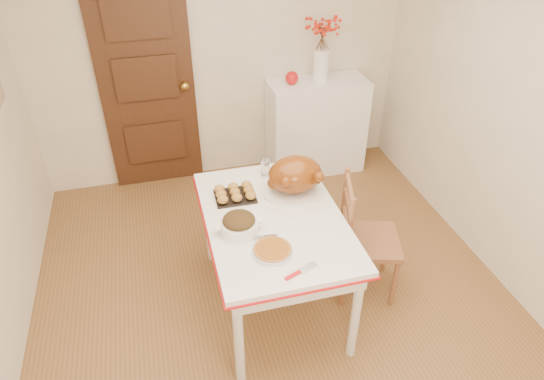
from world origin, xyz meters
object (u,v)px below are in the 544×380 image
object	(u,v)px
kitchen_table	(274,261)
pumpkin_pie	(273,250)
chair_oak	(370,239)
sideboard	(316,126)
turkey_platter	(295,176)

from	to	relation	value
kitchen_table	pumpkin_pie	distance (m)	0.55
chair_oak	pumpkin_pie	bearing A→B (deg)	126.90
sideboard	pumpkin_pie	size ratio (longest dim) A/B	4.08
chair_oak	kitchen_table	bearing A→B (deg)	103.52
chair_oak	pumpkin_pie	xyz separation A→B (m)	(-0.80, -0.30, 0.34)
sideboard	kitchen_table	xyz separation A→B (m)	(-0.91, -1.71, -0.09)
kitchen_table	turkey_platter	world-z (taller)	turkey_platter
chair_oak	turkey_platter	bearing A→B (deg)	78.38
chair_oak	turkey_platter	xyz separation A→B (m)	(-0.49, 0.26, 0.45)
turkey_platter	pumpkin_pie	size ratio (longest dim) A/B	1.85
pumpkin_pie	turkey_platter	bearing A→B (deg)	61.09
sideboard	kitchen_table	size ratio (longest dim) A/B	0.73
kitchen_table	chair_oak	xyz separation A→B (m)	(0.70, -0.04, 0.08)
turkey_platter	chair_oak	bearing A→B (deg)	-37.48
turkey_platter	pumpkin_pie	distance (m)	0.65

